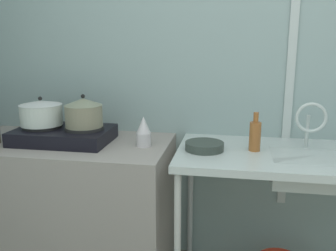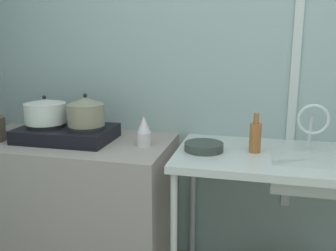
{
  "view_description": "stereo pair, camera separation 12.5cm",
  "coord_description": "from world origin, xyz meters",
  "px_view_note": "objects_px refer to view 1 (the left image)",
  "views": [
    {
      "loc": [
        -0.18,
        -0.65,
        1.44
      ],
      "look_at": [
        -0.54,
        1.36,
        0.97
      ],
      "focal_mm": 39.79,
      "sensor_mm": 36.0,
      "label": 1
    },
    {
      "loc": [
        -0.06,
        -0.62,
        1.44
      ],
      "look_at": [
        -0.54,
        1.36,
        0.97
      ],
      "focal_mm": 39.79,
      "sensor_mm": 36.0,
      "label": 2
    }
  ],
  "objects_px": {
    "percolator": "(144,132)",
    "faucet": "(311,120)",
    "bottle_by_sink": "(255,135)",
    "frying_pan": "(204,146)",
    "pot_on_right_burner": "(84,112)",
    "pot_on_left_burner": "(41,113)",
    "stove": "(64,134)",
    "sink_basin": "(310,170)"
  },
  "relations": [
    {
      "from": "stove",
      "to": "bottle_by_sink",
      "type": "distance_m",
      "value": 1.11
    },
    {
      "from": "pot_on_right_burner",
      "to": "faucet",
      "type": "bearing_deg",
      "value": 3.12
    },
    {
      "from": "percolator",
      "to": "bottle_by_sink",
      "type": "bearing_deg",
      "value": 2.11
    },
    {
      "from": "sink_basin",
      "to": "bottle_by_sink",
      "type": "distance_m",
      "value": 0.33
    },
    {
      "from": "percolator",
      "to": "bottle_by_sink",
      "type": "relative_size",
      "value": 0.81
    },
    {
      "from": "pot_on_left_burner",
      "to": "frying_pan",
      "type": "relative_size",
      "value": 1.17
    },
    {
      "from": "percolator",
      "to": "pot_on_left_burner",
      "type": "bearing_deg",
      "value": 179.12
    },
    {
      "from": "stove",
      "to": "frying_pan",
      "type": "relative_size",
      "value": 2.61
    },
    {
      "from": "stove",
      "to": "percolator",
      "type": "xyz_separation_m",
      "value": [
        0.49,
        -0.01,
        0.04
      ]
    },
    {
      "from": "bottle_by_sink",
      "to": "frying_pan",
      "type": "bearing_deg",
      "value": -172.05
    },
    {
      "from": "stove",
      "to": "percolator",
      "type": "bearing_deg",
      "value": -1.12
    },
    {
      "from": "pot_on_right_burner",
      "to": "sink_basin",
      "type": "bearing_deg",
      "value": -1.92
    },
    {
      "from": "stove",
      "to": "faucet",
      "type": "relative_size",
      "value": 2.07
    },
    {
      "from": "sink_basin",
      "to": "frying_pan",
      "type": "height_order",
      "value": "frying_pan"
    },
    {
      "from": "pot_on_right_burner",
      "to": "percolator",
      "type": "height_order",
      "value": "pot_on_right_burner"
    },
    {
      "from": "faucet",
      "to": "sink_basin",
      "type": "bearing_deg",
      "value": -92.83
    },
    {
      "from": "pot_on_right_burner",
      "to": "faucet",
      "type": "distance_m",
      "value": 1.27
    },
    {
      "from": "stove",
      "to": "pot_on_right_burner",
      "type": "distance_m",
      "value": 0.19
    },
    {
      "from": "pot_on_left_burner",
      "to": "pot_on_right_burner",
      "type": "height_order",
      "value": "pot_on_right_burner"
    },
    {
      "from": "faucet",
      "to": "frying_pan",
      "type": "distance_m",
      "value": 0.59
    },
    {
      "from": "percolator",
      "to": "stove",
      "type": "bearing_deg",
      "value": 178.88
    },
    {
      "from": "stove",
      "to": "frying_pan",
      "type": "distance_m",
      "value": 0.84
    },
    {
      "from": "pot_on_right_burner",
      "to": "sink_basin",
      "type": "xyz_separation_m",
      "value": [
        1.27,
        -0.04,
        -0.26
      ]
    },
    {
      "from": "pot_on_right_burner",
      "to": "sink_basin",
      "type": "height_order",
      "value": "pot_on_right_burner"
    },
    {
      "from": "frying_pan",
      "to": "stove",
      "type": "bearing_deg",
      "value": 178.31
    },
    {
      "from": "faucet",
      "to": "frying_pan",
      "type": "bearing_deg",
      "value": -170.55
    },
    {
      "from": "pot_on_left_burner",
      "to": "frying_pan",
      "type": "bearing_deg",
      "value": -1.45
    },
    {
      "from": "pot_on_left_burner",
      "to": "pot_on_right_burner",
      "type": "bearing_deg",
      "value": -0.0
    },
    {
      "from": "pot_on_right_burner",
      "to": "pot_on_left_burner",
      "type": "bearing_deg",
      "value": 180.0
    },
    {
      "from": "pot_on_left_burner",
      "to": "sink_basin",
      "type": "relative_size",
      "value": 0.62
    },
    {
      "from": "stove",
      "to": "pot_on_right_burner",
      "type": "height_order",
      "value": "pot_on_right_burner"
    },
    {
      "from": "pot_on_right_burner",
      "to": "sink_basin",
      "type": "relative_size",
      "value": 0.55
    },
    {
      "from": "pot_on_left_burner",
      "to": "percolator",
      "type": "distance_m",
      "value": 0.63
    },
    {
      "from": "pot_on_right_burner",
      "to": "stove",
      "type": "bearing_deg",
      "value": 180.0
    },
    {
      "from": "pot_on_left_burner",
      "to": "frying_pan",
      "type": "height_order",
      "value": "pot_on_left_burner"
    },
    {
      "from": "percolator",
      "to": "bottle_by_sink",
      "type": "distance_m",
      "value": 0.62
    },
    {
      "from": "stove",
      "to": "pot_on_left_burner",
      "type": "distance_m",
      "value": 0.19
    },
    {
      "from": "stove",
      "to": "bottle_by_sink",
      "type": "relative_size",
      "value": 2.6
    },
    {
      "from": "stove",
      "to": "bottle_by_sink",
      "type": "height_order",
      "value": "bottle_by_sink"
    },
    {
      "from": "pot_on_left_burner",
      "to": "frying_pan",
      "type": "distance_m",
      "value": 0.99
    },
    {
      "from": "sink_basin",
      "to": "frying_pan",
      "type": "xyz_separation_m",
      "value": [
        -0.56,
        0.02,
        0.1
      ]
    },
    {
      "from": "percolator",
      "to": "faucet",
      "type": "xyz_separation_m",
      "value": [
        0.91,
        0.08,
        0.09
      ]
    }
  ]
}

